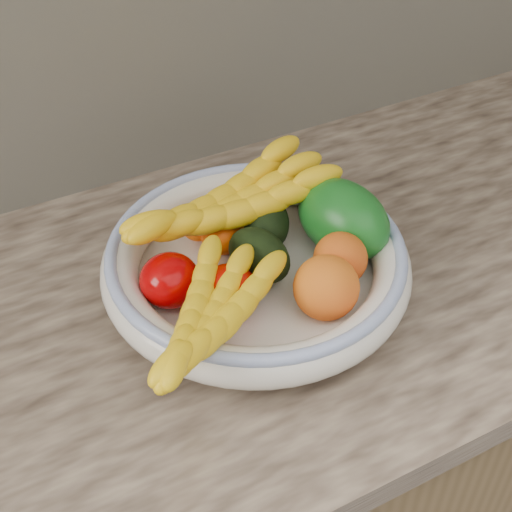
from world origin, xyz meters
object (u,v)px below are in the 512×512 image
object	(u,v)px
fruit_bowl	(256,263)
banana_bunch_front	(210,322)
green_mango	(343,219)
banana_bunch_back	(229,210)

from	to	relation	value
fruit_bowl	banana_bunch_front	bearing A→B (deg)	-138.26
green_mango	banana_bunch_back	distance (m)	0.15
fruit_bowl	green_mango	bearing A→B (deg)	-1.61
fruit_bowl	banana_bunch_front	size ratio (longest dim) A/B	1.48
banana_bunch_back	banana_bunch_front	size ratio (longest dim) A/B	1.20
banana_bunch_front	green_mango	bearing A→B (deg)	-21.11
green_mango	banana_bunch_front	distance (m)	0.25
banana_bunch_back	fruit_bowl	bearing A→B (deg)	-95.21
banana_bunch_back	banana_bunch_front	xyz separation A→B (m)	(-0.10, -0.16, -0.01)
fruit_bowl	banana_bunch_back	distance (m)	0.08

